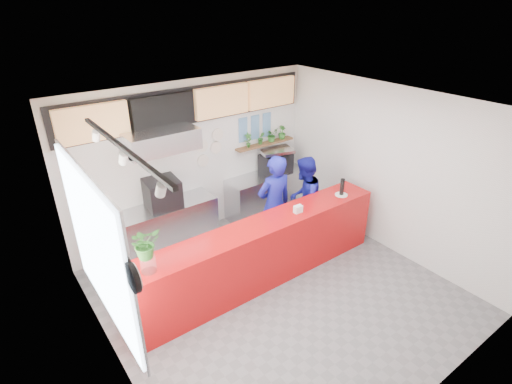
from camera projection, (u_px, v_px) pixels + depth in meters
floor at (277, 292)px, 6.43m from camera, size 5.00×5.00×0.00m
ceiling at (282, 109)px, 5.09m from camera, size 5.00×5.00×0.00m
wall_back at (195, 159)px, 7.55m from camera, size 5.00×0.00×5.00m
wall_left at (106, 277)px, 4.43m from camera, size 0.00×5.00×5.00m
wall_right at (388, 170)px, 7.09m from camera, size 0.00×5.00×5.00m
service_counter at (262, 253)px, 6.47m from camera, size 4.50×0.60×1.10m
cream_band at (191, 102)px, 7.06m from camera, size 5.00×0.02×0.80m
prep_bench at (169, 227)px, 7.38m from camera, size 1.80×0.60×0.90m
panini_oven at (162, 193)px, 7.04m from camera, size 0.62×0.62×0.51m
extraction_hood at (160, 140)px, 6.59m from camera, size 1.20×0.70×0.35m
hood_lip at (161, 151)px, 6.68m from camera, size 1.20×0.69×0.31m
right_bench at (267, 193)px, 8.61m from camera, size 1.80×0.60×0.90m
espresso_machine at (276, 163)px, 8.44m from camera, size 0.67×0.51×0.41m
espresso_tray at (276, 150)px, 8.32m from camera, size 0.78×0.63×0.06m
herb_shelf at (265, 144)px, 8.34m from camera, size 1.40×0.18×0.04m
menu_board_far_left at (93, 123)px, 6.07m from camera, size 1.10×0.10×0.55m
menu_board_mid_left at (163, 111)px, 6.69m from camera, size 1.10×0.10×0.55m
menu_board_mid_right at (222, 101)px, 7.30m from camera, size 1.10×0.10×0.55m
menu_board_far_right at (271, 93)px, 7.92m from camera, size 1.10×0.10×0.55m
soffit at (192, 105)px, 7.06m from camera, size 4.80×0.04×0.65m
window_pane at (97, 249)px, 4.57m from camera, size 0.04×2.20×1.90m
window_frame at (99, 248)px, 4.58m from camera, size 0.03×2.30×2.00m
wall_clock_rim at (133, 277)px, 3.55m from camera, size 0.05×0.30×0.30m
wall_clock_face at (136, 276)px, 3.57m from camera, size 0.02×0.26×0.26m
track_rail at (122, 147)px, 4.00m from camera, size 0.05×2.40×0.04m
dec_plate_a at (202, 146)px, 7.50m from camera, size 0.24×0.03×0.24m
dec_plate_b at (216, 147)px, 7.71m from camera, size 0.24×0.03×0.24m
dec_plate_c at (203, 161)px, 7.64m from camera, size 0.24×0.03×0.24m
dec_plate_d at (218, 135)px, 7.62m from camera, size 0.24×0.03×0.24m
photo_frame_a at (243, 124)px, 7.90m from camera, size 0.20×0.02×0.25m
photo_frame_b at (255, 121)px, 8.06m from camera, size 0.20×0.02×0.25m
photo_frame_c at (267, 119)px, 8.22m from camera, size 0.20×0.02×0.25m
photo_frame_d at (243, 136)px, 8.02m from camera, size 0.20×0.02×0.25m
photo_frame_e at (255, 133)px, 8.18m from camera, size 0.20×0.02×0.25m
photo_frame_f at (267, 130)px, 8.34m from camera, size 0.20×0.02×0.25m
staff_center at (274, 205)px, 7.12m from camera, size 0.72×0.51×1.87m
staff_right at (303, 200)px, 7.51m from camera, size 1.01×0.93×1.68m
herb_a at (248, 140)px, 8.03m from camera, size 0.18×0.14×0.30m
herb_b at (261, 138)px, 8.21m from camera, size 0.18×0.16×0.26m
herb_c at (272, 135)px, 8.36m from camera, size 0.29×0.27×0.29m
herb_d at (282, 132)px, 8.51m from camera, size 0.16×0.15×0.28m
glass_vase at (148, 263)px, 5.11m from camera, size 0.22×0.22×0.25m
basil_vase at (145, 243)px, 4.97m from camera, size 0.41×0.37×0.42m
napkin_holder at (298, 209)px, 6.51m from camera, size 0.14×0.09×0.12m
white_plate at (341, 195)px, 7.09m from camera, size 0.29×0.29×0.02m
pepper_mill at (342, 187)px, 7.02m from camera, size 0.08×0.08×0.30m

